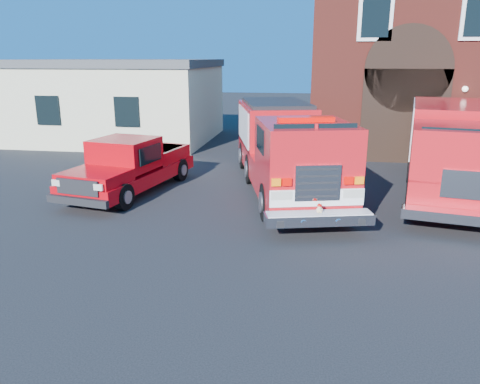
% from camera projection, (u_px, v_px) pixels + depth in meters
% --- Properties ---
extents(ground, '(100.00, 100.00, 0.00)m').
position_uv_depth(ground, '(247.00, 225.00, 12.89)').
color(ground, black).
rests_on(ground, ground).
extents(parking_stripe_mid, '(0.12, 3.00, 0.01)m').
position_uv_depth(parking_stripe_mid, '(455.00, 195.00, 15.70)').
color(parking_stripe_mid, '#DEC00B').
rests_on(parking_stripe_mid, ground).
extents(parking_stripe_far, '(0.12, 3.00, 0.01)m').
position_uv_depth(parking_stripe_far, '(434.00, 174.00, 18.55)').
color(parking_stripe_far, '#DEC00B').
rests_on(parking_stripe_far, ground).
extents(fire_station, '(15.20, 10.20, 8.45)m').
position_uv_depth(fire_station, '(463.00, 61.00, 23.62)').
color(fire_station, maroon).
rests_on(fire_station, ground).
extents(side_building, '(10.20, 8.20, 4.35)m').
position_uv_depth(side_building, '(120.00, 99.00, 25.97)').
color(side_building, beige).
rests_on(side_building, ground).
extents(fire_engine, '(4.81, 9.70, 2.88)m').
position_uv_depth(fire_engine, '(286.00, 148.00, 15.96)').
color(fire_engine, black).
rests_on(fire_engine, ground).
extents(pickup_truck, '(3.09, 6.02, 1.88)m').
position_uv_depth(pickup_truck, '(131.00, 166.00, 15.94)').
color(pickup_truck, black).
rests_on(pickup_truck, ground).
extents(secondary_truck, '(4.36, 9.25, 2.89)m').
position_uv_depth(secondary_truck, '(452.00, 147.00, 15.62)').
color(secondary_truck, black).
rests_on(secondary_truck, ground).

